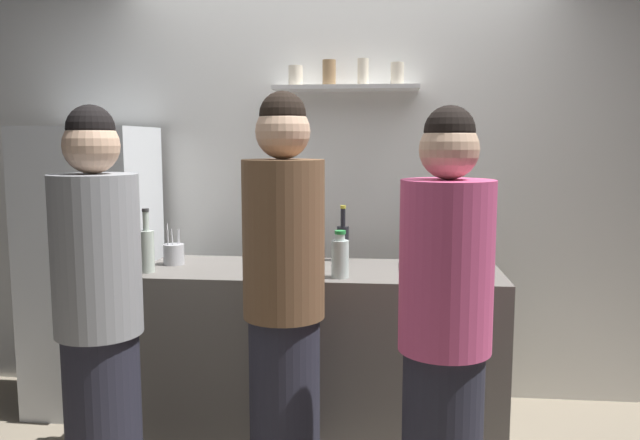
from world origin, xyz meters
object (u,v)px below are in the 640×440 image
refrigerator (93,269)px  wine_bottle_pale_glass (147,249)px  wine_bottle_green_glass (478,241)px  wine_bottle_dark_glass (343,241)px  utensil_holder (174,254)px  person_brown_jacket (284,305)px  person_pink_top (444,339)px  person_grey_hoodie (99,323)px  baking_pan (437,264)px  water_bottle_plastic (340,257)px

refrigerator → wine_bottle_pale_glass: refrigerator is taller
wine_bottle_green_glass → wine_bottle_dark_glass: size_ratio=1.08×
utensil_holder → person_brown_jacket: person_brown_jacket is taller
person_pink_top → person_grey_hoodie: (-1.34, 0.04, 0.01)m
wine_bottle_pale_glass → person_grey_hoodie: 0.66m
baking_pan → wine_bottle_green_glass: 0.29m
refrigerator → wine_bottle_dark_glass: 1.47m
refrigerator → utensil_holder: (0.58, -0.27, 0.15)m
baking_pan → wine_bottle_dark_glass: wine_bottle_dark_glass is taller
person_brown_jacket → baking_pan: bearing=114.5°
baking_pan → utensil_holder: 1.37m
baking_pan → wine_bottle_pale_glass: size_ratio=1.07×
person_pink_top → wine_bottle_dark_glass: bearing=-170.6°
refrigerator → person_grey_hoodie: person_grey_hoodie is taller
wine_bottle_green_glass → utensil_holder: bearing=-173.4°
utensil_holder → water_bottle_plastic: bearing=-14.9°
refrigerator → wine_bottle_pale_glass: (0.52, -0.48, 0.21)m
wine_bottle_pale_glass → person_brown_jacket: size_ratio=0.18×
wine_bottle_dark_glass → person_pink_top: bearing=-67.7°
water_bottle_plastic → person_brown_jacket: size_ratio=0.13×
wine_bottle_dark_glass → water_bottle_plastic: size_ratio=1.33×
refrigerator → person_pink_top: 2.23m
water_bottle_plastic → person_grey_hoodie: bearing=-146.5°
water_bottle_plastic → baking_pan: bearing=29.1°
wine_bottle_dark_glass → person_brown_jacket: bearing=-102.9°
wine_bottle_green_glass → wine_bottle_pale_glass: wine_bottle_green_glass is taller
wine_bottle_green_glass → wine_bottle_pale_glass: 1.70m
wine_bottle_dark_glass → refrigerator: bearing=177.4°
water_bottle_plastic → person_pink_top: size_ratio=0.13×
baking_pan → water_bottle_plastic: water_bottle_plastic is taller
utensil_holder → person_pink_top: (1.32, -0.89, -0.13)m
wine_bottle_green_glass → person_brown_jacket: size_ratio=0.18×
baking_pan → person_pink_top: person_pink_top is taller
refrigerator → person_brown_jacket: (1.27, -0.90, 0.06)m
utensil_holder → person_brown_jacket: size_ratio=0.12×
wine_bottle_pale_glass → wine_bottle_green_glass: bearing=13.4°
wine_bottle_pale_glass → person_brown_jacket: bearing=-29.2°
baking_pan → wine_bottle_pale_glass: bearing=-170.6°
person_grey_hoodie → water_bottle_plastic: bearing=102.7°
wine_bottle_dark_glass → wine_bottle_pale_glass: wine_bottle_pale_glass is taller
person_pink_top → person_brown_jacket: person_brown_jacket is taller
utensil_holder → wine_bottle_dark_glass: wine_bottle_dark_glass is taller
utensil_holder → water_bottle_plastic: water_bottle_plastic is taller
utensil_holder → wine_bottle_pale_glass: size_ratio=0.68×
wine_bottle_green_glass → water_bottle_plastic: 0.82m
water_bottle_plastic → person_grey_hoodie: (-0.91, -0.60, -0.17)m
utensil_holder → person_pink_top: bearing=-33.8°
wine_bottle_green_glass → person_grey_hoodie: person_grey_hoodie is taller
refrigerator → wine_bottle_green_glass: refrigerator is taller
wine_bottle_green_glass → person_pink_top: 1.12m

